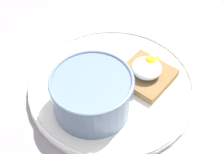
{
  "coord_description": "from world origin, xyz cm",
  "views": [
    {
      "loc": [
        -27.95,
        22.16,
        45.14
      ],
      "look_at": [
        0.0,
        0.0,
        5.0
      ],
      "focal_mm": 50.0,
      "sensor_mm": 36.0,
      "label": 1
    }
  ],
  "objects_px": {
    "toast_slice": "(146,75)",
    "banana_slice_right": "(71,64)",
    "banana_slice_inner": "(83,67)",
    "banana_slice_outer": "(96,50)",
    "oatmeal_bowl": "(92,93)",
    "banana_slice_front": "(88,57)",
    "banana_slice_back": "(106,65)",
    "banana_slice_left": "(111,55)",
    "poached_egg": "(147,67)"
  },
  "relations": [
    {
      "from": "oatmeal_bowl",
      "to": "poached_egg",
      "type": "relative_size",
      "value": 1.83
    },
    {
      "from": "toast_slice",
      "to": "banana_slice_right",
      "type": "xyz_separation_m",
      "value": [
        0.11,
        0.09,
        -0.0
      ]
    },
    {
      "from": "banana_slice_back",
      "to": "banana_slice_left",
      "type": "bearing_deg",
      "value": -57.08
    },
    {
      "from": "poached_egg",
      "to": "banana_slice_inner",
      "type": "xyz_separation_m",
      "value": [
        0.09,
        0.08,
        -0.02
      ]
    },
    {
      "from": "poached_egg",
      "to": "banana_slice_front",
      "type": "bearing_deg",
      "value": 27.66
    },
    {
      "from": "oatmeal_bowl",
      "to": "banana_slice_back",
      "type": "xyz_separation_m",
      "value": [
        0.06,
        -0.07,
        -0.03
      ]
    },
    {
      "from": "banana_slice_left",
      "to": "banana_slice_right",
      "type": "xyz_separation_m",
      "value": [
        0.03,
        0.07,
        0.0
      ]
    },
    {
      "from": "banana_slice_back",
      "to": "banana_slice_right",
      "type": "distance_m",
      "value": 0.07
    },
    {
      "from": "banana_slice_right",
      "to": "banana_slice_front",
      "type": "bearing_deg",
      "value": -94.44
    },
    {
      "from": "oatmeal_bowl",
      "to": "banana_slice_left",
      "type": "distance_m",
      "value": 0.12
    },
    {
      "from": "banana_slice_front",
      "to": "oatmeal_bowl",
      "type": "bearing_deg",
      "value": 149.02
    },
    {
      "from": "oatmeal_bowl",
      "to": "banana_slice_back",
      "type": "relative_size",
      "value": 3.44
    },
    {
      "from": "banana_slice_back",
      "to": "banana_slice_inner",
      "type": "distance_m",
      "value": 0.04
    },
    {
      "from": "banana_slice_inner",
      "to": "banana_slice_outer",
      "type": "height_order",
      "value": "banana_slice_outer"
    },
    {
      "from": "banana_slice_front",
      "to": "banana_slice_inner",
      "type": "height_order",
      "value": "same"
    },
    {
      "from": "banana_slice_back",
      "to": "banana_slice_outer",
      "type": "height_order",
      "value": "banana_slice_outer"
    },
    {
      "from": "banana_slice_front",
      "to": "banana_slice_outer",
      "type": "distance_m",
      "value": 0.02
    },
    {
      "from": "poached_egg",
      "to": "banana_slice_outer",
      "type": "xyz_separation_m",
      "value": [
        0.11,
        0.03,
        -0.02
      ]
    },
    {
      "from": "toast_slice",
      "to": "banana_slice_back",
      "type": "distance_m",
      "value": 0.08
    },
    {
      "from": "poached_egg",
      "to": "banana_slice_inner",
      "type": "distance_m",
      "value": 0.12
    },
    {
      "from": "poached_egg",
      "to": "banana_slice_back",
      "type": "relative_size",
      "value": 1.88
    },
    {
      "from": "banana_slice_front",
      "to": "banana_slice_right",
      "type": "relative_size",
      "value": 1.04
    },
    {
      "from": "banana_slice_front",
      "to": "banana_slice_left",
      "type": "bearing_deg",
      "value": -121.42
    },
    {
      "from": "banana_slice_right",
      "to": "oatmeal_bowl",
      "type": "bearing_deg",
      "value": 167.77
    },
    {
      "from": "banana_slice_back",
      "to": "banana_slice_inner",
      "type": "height_order",
      "value": "same"
    },
    {
      "from": "toast_slice",
      "to": "oatmeal_bowl",
      "type": "bearing_deg",
      "value": 85.31
    },
    {
      "from": "banana_slice_front",
      "to": "banana_slice_inner",
      "type": "distance_m",
      "value": 0.03
    },
    {
      "from": "oatmeal_bowl",
      "to": "banana_slice_front",
      "type": "bearing_deg",
      "value": -30.98
    },
    {
      "from": "banana_slice_left",
      "to": "banana_slice_right",
      "type": "height_order",
      "value": "banana_slice_right"
    },
    {
      "from": "oatmeal_bowl",
      "to": "banana_slice_outer",
      "type": "height_order",
      "value": "oatmeal_bowl"
    },
    {
      "from": "toast_slice",
      "to": "banana_slice_left",
      "type": "height_order",
      "value": "toast_slice"
    },
    {
      "from": "oatmeal_bowl",
      "to": "toast_slice",
      "type": "height_order",
      "value": "oatmeal_bowl"
    },
    {
      "from": "banana_slice_back",
      "to": "banana_slice_front",
      "type": "bearing_deg",
      "value": 19.33
    },
    {
      "from": "banana_slice_back",
      "to": "banana_slice_outer",
      "type": "distance_m",
      "value": 0.05
    },
    {
      "from": "poached_egg",
      "to": "banana_slice_inner",
      "type": "bearing_deg",
      "value": 41.61
    },
    {
      "from": "oatmeal_bowl",
      "to": "banana_slice_outer",
      "type": "xyz_separation_m",
      "value": [
        0.1,
        -0.08,
        -0.03
      ]
    },
    {
      "from": "banana_slice_front",
      "to": "banana_slice_left",
      "type": "relative_size",
      "value": 1.04
    },
    {
      "from": "banana_slice_inner",
      "to": "banana_slice_outer",
      "type": "xyz_separation_m",
      "value": [
        0.02,
        -0.05,
        0.0
      ]
    },
    {
      "from": "toast_slice",
      "to": "banana_slice_back",
      "type": "bearing_deg",
      "value": 30.91
    },
    {
      "from": "oatmeal_bowl",
      "to": "poached_egg",
      "type": "xyz_separation_m",
      "value": [
        -0.01,
        -0.11,
        -0.01
      ]
    },
    {
      "from": "banana_slice_front",
      "to": "banana_slice_outer",
      "type": "bearing_deg",
      "value": -77.1
    },
    {
      "from": "banana_slice_back",
      "to": "banana_slice_right",
      "type": "relative_size",
      "value": 1.02
    },
    {
      "from": "banana_slice_left",
      "to": "oatmeal_bowl",
      "type": "bearing_deg",
      "value": 126.97
    },
    {
      "from": "toast_slice",
      "to": "banana_slice_back",
      "type": "xyz_separation_m",
      "value": [
        0.07,
        0.04,
        -0.0
      ]
    },
    {
      "from": "banana_slice_left",
      "to": "banana_slice_right",
      "type": "bearing_deg",
      "value": 70.57
    },
    {
      "from": "banana_slice_inner",
      "to": "banana_slice_outer",
      "type": "bearing_deg",
      "value": -64.07
    },
    {
      "from": "poached_egg",
      "to": "banana_slice_front",
      "type": "distance_m",
      "value": 0.12
    },
    {
      "from": "banana_slice_left",
      "to": "banana_slice_back",
      "type": "xyz_separation_m",
      "value": [
        -0.02,
        0.02,
        0.0
      ]
    },
    {
      "from": "toast_slice",
      "to": "banana_slice_right",
      "type": "distance_m",
      "value": 0.14
    },
    {
      "from": "banana_slice_inner",
      "to": "banana_slice_left",
      "type": "bearing_deg",
      "value": -96.05
    }
  ]
}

